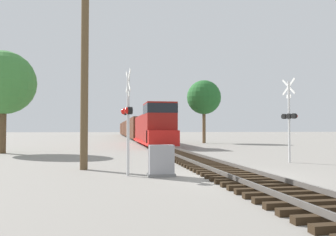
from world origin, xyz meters
TOP-DOWN VIEW (x-y plane):
  - ground_plane at (0.00, 0.00)m, footprint 400.00×400.00m
  - rail_track_bed at (0.00, -0.00)m, footprint 2.60×160.00m
  - freight_train at (0.00, 60.11)m, footprint 2.93×87.46m
  - crossing_signal_near at (-4.15, 0.99)m, footprint 0.44×1.01m
  - crossing_signal_far at (5.11, 4.66)m, footprint 0.57×1.01m
  - relay_cabinet at (-2.83, 0.57)m, footprint 1.07×0.55m
  - utility_pole at (-6.02, 3.38)m, footprint 1.80×0.35m
  - tree_far_right at (-13.05, 14.97)m, footprint 4.94×4.94m
  - tree_mid_background at (7.61, 30.19)m, footprint 4.59×4.59m

SIDE VIEW (x-z plane):
  - ground_plane at x=0.00m, z-range 0.00..0.00m
  - rail_track_bed at x=0.00m, z-range -0.02..0.29m
  - relay_cabinet at x=-2.83m, z-range -0.01..1.24m
  - freight_train at x=0.00m, z-range -0.24..4.24m
  - crossing_signal_near at x=-4.15m, z-range 0.30..4.60m
  - crossing_signal_far at x=5.11m, z-range 0.20..4.94m
  - utility_pole at x=-6.02m, z-range 0.09..10.06m
  - tree_far_right at x=-13.05m, z-range 1.49..9.47m
  - tree_mid_background at x=7.61m, z-range 1.91..10.39m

